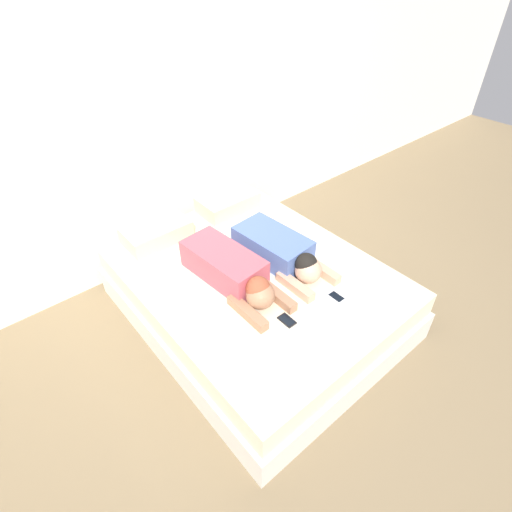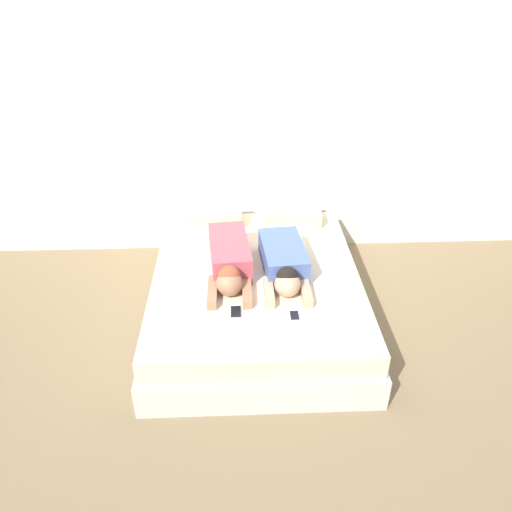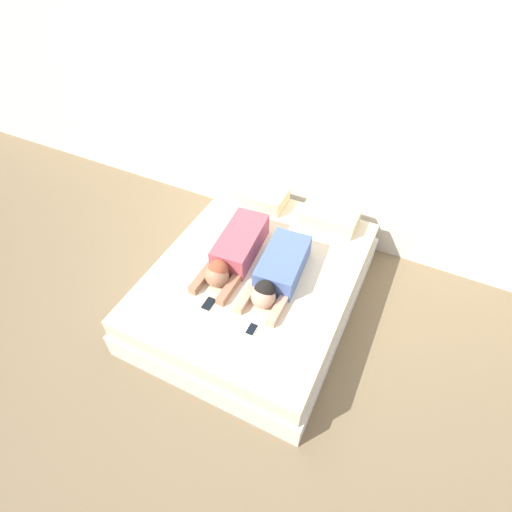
{
  "view_description": "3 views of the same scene",
  "coord_description": "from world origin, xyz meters",
  "px_view_note": "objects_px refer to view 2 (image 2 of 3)",
  "views": [
    {
      "loc": [
        -1.49,
        -1.76,
        2.46
      ],
      "look_at": [
        0.0,
        0.0,
        0.61
      ],
      "focal_mm": 28.0,
      "sensor_mm": 36.0,
      "label": 1
    },
    {
      "loc": [
        -0.14,
        -3.36,
        2.72
      ],
      "look_at": [
        0.0,
        0.0,
        0.61
      ],
      "focal_mm": 35.0,
      "sensor_mm": 36.0,
      "label": 2
    },
    {
      "loc": [
        1.03,
        -2.1,
        3.03
      ],
      "look_at": [
        0.0,
        0.0,
        0.61
      ],
      "focal_mm": 28.0,
      "sensor_mm": 36.0,
      "label": 3
    }
  ],
  "objects_px": {
    "cell_phone_left": "(236,311)",
    "pillow_head_right": "(291,215)",
    "bed": "(256,295)",
    "pillow_head_left": "(213,216)",
    "person_left": "(230,260)",
    "cell_phone_right": "(295,316)",
    "person_right": "(284,263)"
  },
  "relations": [
    {
      "from": "cell_phone_left",
      "to": "pillow_head_right",
      "type": "bearing_deg",
      "value": 68.37
    },
    {
      "from": "bed",
      "to": "pillow_head_left",
      "type": "bearing_deg",
      "value": 113.79
    },
    {
      "from": "pillow_head_right",
      "to": "person_left",
      "type": "bearing_deg",
      "value": -124.99
    },
    {
      "from": "bed",
      "to": "cell_phone_right",
      "type": "height_order",
      "value": "cell_phone_right"
    },
    {
      "from": "person_right",
      "to": "cell_phone_left",
      "type": "xyz_separation_m",
      "value": [
        -0.39,
        -0.48,
        -0.1
      ]
    },
    {
      "from": "pillow_head_left",
      "to": "pillow_head_right",
      "type": "distance_m",
      "value": 0.74
    },
    {
      "from": "person_left",
      "to": "person_right",
      "type": "height_order",
      "value": "person_left"
    },
    {
      "from": "pillow_head_left",
      "to": "cell_phone_left",
      "type": "height_order",
      "value": "pillow_head_left"
    },
    {
      "from": "pillow_head_left",
      "to": "person_right",
      "type": "distance_m",
      "value": 1.07
    },
    {
      "from": "cell_phone_left",
      "to": "person_right",
      "type": "bearing_deg",
      "value": 50.69
    },
    {
      "from": "bed",
      "to": "cell_phone_left",
      "type": "height_order",
      "value": "cell_phone_left"
    },
    {
      "from": "bed",
      "to": "pillow_head_right",
      "type": "height_order",
      "value": "pillow_head_right"
    },
    {
      "from": "cell_phone_right",
      "to": "cell_phone_left",
      "type": "bearing_deg",
      "value": 170.94
    },
    {
      "from": "person_right",
      "to": "pillow_head_right",
      "type": "bearing_deg",
      "value": 80.42
    },
    {
      "from": "cell_phone_right",
      "to": "person_right",
      "type": "bearing_deg",
      "value": 93.02
    },
    {
      "from": "person_right",
      "to": "cell_phone_right",
      "type": "bearing_deg",
      "value": -86.98
    },
    {
      "from": "person_right",
      "to": "cell_phone_right",
      "type": "height_order",
      "value": "person_right"
    },
    {
      "from": "pillow_head_right",
      "to": "cell_phone_left",
      "type": "bearing_deg",
      "value": -111.63
    },
    {
      "from": "bed",
      "to": "cell_phone_right",
      "type": "relative_size",
      "value": 17.67
    },
    {
      "from": "bed",
      "to": "person_right",
      "type": "xyz_separation_m",
      "value": [
        0.22,
        -0.04,
        0.34
      ]
    },
    {
      "from": "pillow_head_left",
      "to": "pillow_head_right",
      "type": "height_order",
      "value": "same"
    },
    {
      "from": "pillow_head_left",
      "to": "pillow_head_right",
      "type": "xyz_separation_m",
      "value": [
        0.74,
        0.0,
        0.0
      ]
    },
    {
      "from": "pillow_head_right",
      "to": "cell_phone_right",
      "type": "xyz_separation_m",
      "value": [
        -0.12,
        -1.43,
        -0.07
      ]
    },
    {
      "from": "person_right",
      "to": "cell_phone_right",
      "type": "relative_size",
      "value": 7.36
    },
    {
      "from": "person_left",
      "to": "person_right",
      "type": "xyz_separation_m",
      "value": [
        0.43,
        -0.05,
        -0.01
      ]
    },
    {
      "from": "pillow_head_left",
      "to": "person_left",
      "type": "distance_m",
      "value": 0.85
    },
    {
      "from": "bed",
      "to": "cell_phone_right",
      "type": "bearing_deg",
      "value": -66.79
    },
    {
      "from": "bed",
      "to": "cell_phone_left",
      "type": "distance_m",
      "value": 0.6
    },
    {
      "from": "pillow_head_left",
      "to": "cell_phone_left",
      "type": "distance_m",
      "value": 1.38
    },
    {
      "from": "bed",
      "to": "cell_phone_right",
      "type": "xyz_separation_m",
      "value": [
        0.25,
        -0.59,
        0.24
      ]
    },
    {
      "from": "person_right",
      "to": "cell_phone_right",
      "type": "distance_m",
      "value": 0.55
    },
    {
      "from": "bed",
      "to": "pillow_head_left",
      "type": "relative_size",
      "value": 3.98
    }
  ]
}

